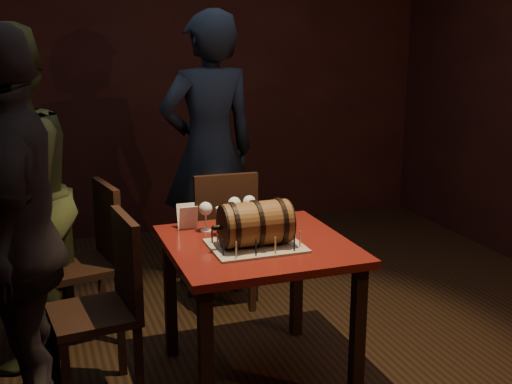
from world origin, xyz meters
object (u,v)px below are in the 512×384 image
(pub_table, at_px, (258,262))
(chair_back, at_px, (223,233))
(person_back, at_px, (209,152))
(person_left_rear, at_px, (10,199))
(barrel_cake, at_px, (256,224))
(chair_left_rear, at_px, (93,253))
(pint_of_ale, at_px, (223,222))
(wine_glass_mid, at_px, (234,205))
(wine_glass_left, at_px, (206,210))
(person_left_front, at_px, (16,241))
(chair_left_front, at_px, (109,298))
(wine_glass_right, at_px, (249,203))

(pub_table, height_order, chair_back, chair_back)
(person_back, distance_m, person_left_rear, 1.48)
(pub_table, relative_size, person_left_rear, 0.49)
(barrel_cake, relative_size, chair_left_rear, 0.42)
(pub_table, distance_m, pint_of_ale, 0.28)
(chair_left_rear, bearing_deg, wine_glass_mid, -31.78)
(wine_glass_left, bearing_deg, chair_left_rear, 137.94)
(pint_of_ale, height_order, person_left_rear, person_left_rear)
(barrel_cake, relative_size, person_back, 0.20)
(person_left_front, bearing_deg, chair_back, 135.50)
(pub_table, relative_size, chair_back, 0.97)
(chair_left_front, relative_size, person_left_rear, 0.51)
(wine_glass_left, height_order, chair_left_front, chair_left_front)
(wine_glass_mid, height_order, chair_left_front, chair_left_front)
(person_back, xyz_separation_m, person_left_rear, (-1.30, -0.71, -0.05))
(pub_table, bearing_deg, wine_glass_mid, 94.67)
(wine_glass_mid, xyz_separation_m, person_left_rear, (-1.15, 0.35, 0.05))
(barrel_cake, relative_size, wine_glass_left, 2.45)
(person_back, height_order, person_left_rear, person_back)
(chair_left_front, xyz_separation_m, person_back, (0.87, 1.29, 0.44))
(person_left_rear, bearing_deg, wine_glass_right, 91.01)
(wine_glass_mid, xyz_separation_m, chair_left_rear, (-0.73, 0.45, -0.34))
(chair_back, height_order, person_back, person_back)
(pub_table, bearing_deg, person_left_rear, 150.85)
(pub_table, distance_m, chair_left_front, 0.76)
(barrel_cake, height_order, person_left_front, person_left_front)
(pint_of_ale, height_order, chair_left_rear, chair_left_rear)
(wine_glass_mid, distance_m, chair_left_rear, 0.92)
(wine_glass_mid, relative_size, person_back, 0.08)
(pub_table, height_order, barrel_cake, barrel_cake)
(pub_table, xyz_separation_m, person_left_rear, (-1.17, 0.65, 0.28))
(person_left_rear, bearing_deg, wine_glass_mid, 89.72)
(chair_back, relative_size, person_back, 0.48)
(person_left_front, bearing_deg, wine_glass_left, 117.51)
(wine_glass_left, bearing_deg, pub_table, -52.23)
(barrel_cake, height_order, pint_of_ale, barrel_cake)
(pint_of_ale, relative_size, chair_back, 0.16)
(person_left_rear, bearing_deg, person_back, 135.26)
(barrel_cake, height_order, wine_glass_left, barrel_cake)
(pint_of_ale, xyz_separation_m, person_left_rear, (-1.04, 0.49, 0.09))
(chair_back, height_order, person_left_front, person_left_front)
(barrel_cake, xyz_separation_m, chair_left_rear, (-0.72, 0.83, -0.35))
(pub_table, xyz_separation_m, wine_glass_left, (-0.20, 0.26, 0.23))
(barrel_cake, xyz_separation_m, chair_left_front, (-0.71, 0.14, -0.35))
(wine_glass_right, relative_size, person_left_rear, 0.09)
(pint_of_ale, bearing_deg, wine_glass_right, 36.66)
(wine_glass_right, height_order, chair_back, chair_back)
(wine_glass_right, bearing_deg, pint_of_ale, -143.34)
(wine_glass_left, xyz_separation_m, wine_glass_mid, (0.17, 0.05, -0.00))
(wine_glass_left, bearing_deg, person_back, 73.65)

